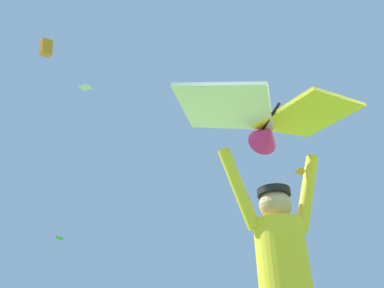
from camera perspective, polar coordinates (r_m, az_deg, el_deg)
held_stunt_kite at (r=2.79m, az=12.60°, el=4.11°), size 1.59×0.95×0.38m
distant_kite_orange_low_right at (r=27.02m, az=-23.41°, el=14.66°), size 1.05×1.19×1.36m
distant_kite_white_overhead_distant at (r=25.29m, az=-17.55°, el=9.14°), size 0.79×0.78×0.25m
distant_kite_green_high_left at (r=25.86m, az=-21.37°, el=-14.51°), size 0.71×0.72×0.20m
distant_kite_orange_mid_left at (r=19.48m, az=17.87°, el=-4.37°), size 0.82×0.81×0.23m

